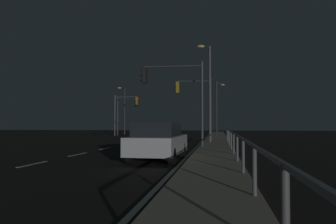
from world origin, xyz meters
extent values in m
plane|color=black|center=(0.00, 17.50, 0.00)|extent=(112.00, 112.00, 0.00)
cube|color=#9E937F|center=(6.72, 17.50, 0.07)|extent=(2.04, 77.00, 0.14)
cube|color=silver|center=(0.00, 9.00, 0.01)|extent=(0.14, 2.00, 0.01)
cube|color=silver|center=(0.00, 13.00, 0.01)|extent=(0.14, 2.00, 0.01)
cube|color=silver|center=(0.00, 17.00, 0.01)|extent=(0.14, 2.00, 0.01)
cube|color=silver|center=(0.00, 21.00, 0.01)|extent=(0.14, 2.00, 0.01)
cube|color=silver|center=(0.00, 25.00, 0.01)|extent=(0.14, 2.00, 0.01)
cube|color=silver|center=(0.00, 29.00, 0.01)|extent=(0.14, 2.00, 0.01)
cube|color=silver|center=(0.00, 33.00, 0.01)|extent=(0.14, 2.00, 0.01)
cube|color=silver|center=(0.00, 37.00, 0.01)|extent=(0.14, 2.00, 0.01)
cube|color=silver|center=(0.00, 41.00, 0.01)|extent=(0.14, 2.00, 0.01)
cube|color=silver|center=(0.00, 45.00, 0.01)|extent=(0.14, 2.00, 0.01)
cube|color=silver|center=(5.45, 22.50, 0.01)|extent=(0.14, 53.00, 0.01)
cube|color=silver|center=(4.44, 10.95, 0.67)|extent=(1.96, 4.45, 0.70)
cube|color=#1E2328|center=(4.43, 10.70, 1.29)|extent=(1.68, 2.51, 0.55)
cylinder|color=black|center=(3.69, 12.39, 0.32)|extent=(0.24, 0.65, 0.64)
cylinder|color=black|center=(5.28, 12.34, 0.32)|extent=(0.24, 0.65, 0.64)
cylinder|color=black|center=(3.60, 9.57, 0.32)|extent=(0.24, 0.65, 0.64)
cylinder|color=black|center=(5.20, 9.52, 0.32)|extent=(0.24, 0.65, 0.64)
cylinder|color=#38383D|center=(5.92, 17.43, 2.72)|extent=(0.16, 0.16, 5.15)
cylinder|color=#38383D|center=(4.15, 17.40, 5.04)|extent=(3.55, 0.18, 0.11)
cube|color=black|center=(2.38, 17.36, 4.52)|extent=(0.29, 0.35, 0.95)
sphere|color=red|center=(2.22, 17.36, 4.82)|extent=(0.20, 0.20, 0.20)
sphere|color=black|center=(2.22, 17.36, 4.52)|extent=(0.20, 0.20, 0.20)
sphere|color=black|center=(2.22, 17.36, 4.22)|extent=(0.20, 0.20, 0.20)
cylinder|color=#4C4C51|center=(-6.11, 37.85, 2.58)|extent=(0.16, 0.16, 5.16)
cylinder|color=#4C4C51|center=(-4.66, 37.78, 4.91)|extent=(2.92, 0.25, 0.11)
cube|color=olive|center=(-3.20, 37.71, 4.39)|extent=(0.30, 0.35, 0.95)
sphere|color=red|center=(-3.05, 37.70, 4.69)|extent=(0.20, 0.20, 0.20)
sphere|color=black|center=(-3.05, 37.70, 4.39)|extent=(0.20, 0.20, 0.20)
sphere|color=black|center=(-3.05, 37.70, 4.09)|extent=(0.20, 0.20, 0.20)
cylinder|color=#4C4C51|center=(6.24, 25.47, 2.76)|extent=(0.16, 0.16, 5.24)
cylinder|color=#38383D|center=(4.85, 25.36, 5.13)|extent=(2.79, 0.32, 0.11)
cube|color=olive|center=(3.46, 25.25, 4.61)|extent=(0.31, 0.36, 0.95)
sphere|color=red|center=(3.31, 25.24, 4.91)|extent=(0.20, 0.20, 0.20)
sphere|color=black|center=(3.31, 25.24, 4.61)|extent=(0.20, 0.20, 0.20)
sphere|color=black|center=(3.31, 25.24, 4.31)|extent=(0.20, 0.20, 0.20)
cylinder|color=#38383D|center=(-6.25, 39.48, 2.51)|extent=(0.16, 0.16, 5.02)
cylinder|color=#2D3033|center=(-4.99, 39.46, 4.77)|extent=(2.54, 0.14, 0.11)
cube|color=black|center=(-3.72, 39.44, 4.25)|extent=(0.28, 0.34, 0.95)
sphere|color=red|center=(-3.56, 39.44, 4.55)|extent=(0.20, 0.20, 0.20)
sphere|color=black|center=(-3.56, 39.44, 4.25)|extent=(0.20, 0.20, 0.20)
sphere|color=black|center=(-3.56, 39.44, 3.95)|extent=(0.20, 0.20, 0.20)
cylinder|color=#2D3033|center=(6.66, 39.86, 3.51)|extent=(0.18, 0.18, 6.75)
cylinder|color=#4C4C51|center=(7.05, 40.62, 6.74)|extent=(0.87, 1.55, 0.10)
ellipsoid|color=#F9D172|center=(7.44, 41.37, 6.64)|extent=(0.56, 0.36, 0.24)
cylinder|color=#2D3033|center=(-6.33, 43.01, 3.33)|extent=(0.18, 0.18, 6.67)
cylinder|color=#2D3033|center=(-6.42, 42.04, 6.52)|extent=(0.28, 1.96, 0.10)
ellipsoid|color=#F9D172|center=(-6.51, 41.06, 6.42)|extent=(0.56, 0.36, 0.24)
cylinder|color=#4C4C51|center=(6.26, 22.49, 3.77)|extent=(0.18, 0.18, 7.25)
cylinder|color=#2D3033|center=(5.96, 21.95, 7.24)|extent=(0.70, 1.14, 0.10)
ellipsoid|color=#F9D172|center=(5.65, 21.40, 7.14)|extent=(0.56, 0.36, 0.24)
cylinder|color=#59595E|center=(7.59, 1.00, 0.61)|extent=(0.09, 0.09, 0.95)
cylinder|color=#59595E|center=(7.59, 4.00, 0.61)|extent=(0.09, 0.09, 0.95)
cylinder|color=#59595E|center=(7.59, 6.99, 0.61)|extent=(0.09, 0.09, 0.95)
cylinder|color=#59595E|center=(7.59, 9.99, 0.61)|extent=(0.09, 0.09, 0.95)
cylinder|color=#59595E|center=(7.59, 12.99, 0.61)|extent=(0.09, 0.09, 0.95)
cylinder|color=#59595E|center=(7.59, 15.99, 0.61)|extent=(0.09, 0.09, 0.95)
cylinder|color=#59595E|center=(7.59, 18.98, 0.61)|extent=(0.09, 0.09, 0.95)
cylinder|color=#59595E|center=(7.59, 21.98, 0.61)|extent=(0.09, 0.09, 0.95)
cylinder|color=#59595E|center=(7.59, 24.98, 0.61)|extent=(0.09, 0.09, 0.95)
cube|color=slate|center=(7.59, 11.49, 1.09)|extent=(0.06, 26.98, 0.06)
camera|label=1|loc=(6.91, -2.60, 1.52)|focal=35.44mm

